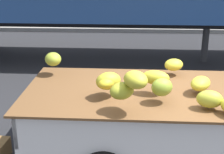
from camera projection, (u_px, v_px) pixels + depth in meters
curb_strip at (150, 29)px, 13.10m from camera, size 80.00×0.80×0.16m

